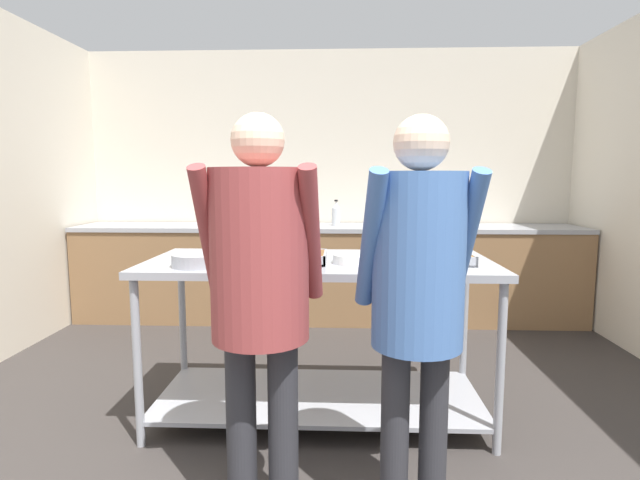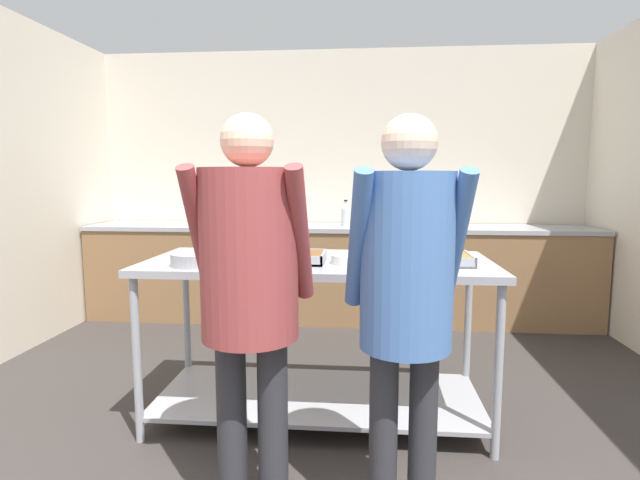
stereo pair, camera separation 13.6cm
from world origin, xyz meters
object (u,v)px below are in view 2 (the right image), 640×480
Objects in this scene: plate_stack at (353,259)px; water_bottle at (346,214)px; guest_serving_right at (406,280)px; guest_serving_left at (250,275)px; serving_tray_vegetables at (426,258)px; serving_tray_roast at (285,257)px; sauce_pan at (196,259)px.

water_bottle reaches higher than plate_stack.
water_bottle is (-0.35, 2.91, 0.04)m from guest_serving_right.
plate_stack is 0.83m from guest_serving_left.
plate_stack is at bearing -173.40° from serving_tray_vegetables.
guest_serving_left is (-0.40, -0.72, 0.05)m from plate_stack.
guest_serving_left is at bearing -91.88° from serving_tray_roast.
serving_tray_vegetables is 0.29× the size of guest_serving_left.
serving_tray_vegetables is at bearing 78.00° from guest_serving_right.
water_bottle is at bearing 83.33° from serving_tray_roast.
sauce_pan reaches higher than serving_tray_roast.
water_bottle is at bearing 103.87° from serving_tray_vegetables.
serving_tray_vegetables is 2.17m from water_bottle.
serving_tray_roast is 1.78× the size of plate_stack.
guest_serving_left reaches higher than sauce_pan.
guest_serving_right reaches higher than serving_tray_roast.
plate_stack is 2.15m from water_bottle.
guest_serving_left is (-0.79, -0.77, 0.05)m from serving_tray_vegetables.
guest_serving_right is 6.50× the size of water_bottle.
guest_serving_right reaches higher than sauce_pan.
sauce_pan is 0.24× the size of guest_serving_left.
serving_tray_vegetables is 1.11m from guest_serving_left.
water_bottle is (0.70, 2.28, 0.07)m from sauce_pan.
guest_serving_right is (-0.17, -0.81, 0.05)m from serving_tray_vegetables.
water_bottle reaches higher than serving_tray_vegetables.
serving_tray_vegetables is at bearing 44.16° from guest_serving_left.
sauce_pan is at bearing -171.46° from serving_tray_vegetables.
guest_serving_right is at bearing -83.23° from water_bottle.
guest_serving_left is 1.01× the size of guest_serving_right.
sauce_pan is 0.84× the size of serving_tray_vegetables.
guest_serving_right is (0.22, -0.77, 0.05)m from plate_stack.
serving_tray_roast is 0.93× the size of serving_tray_vegetables.
guest_serving_right is at bearing -102.00° from serving_tray_vegetables.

